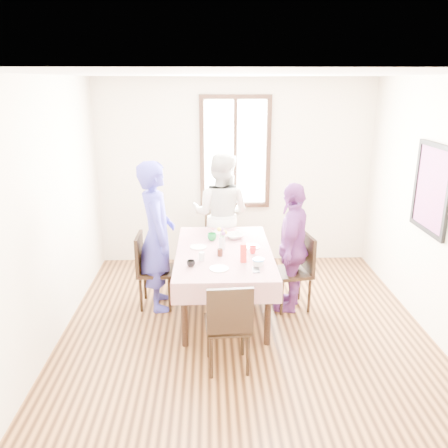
{
  "coord_description": "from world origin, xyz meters",
  "views": [
    {
      "loc": [
        -0.37,
        -4.34,
        2.65
      ],
      "look_at": [
        -0.21,
        0.56,
        1.1
      ],
      "focal_mm": 36.66,
      "sensor_mm": 36.0,
      "label": 1
    }
  ],
  "objects_px": {
    "chair_far": "(221,242)",
    "person_right": "(291,247)",
    "chair_near": "(228,324)",
    "person_left": "(156,236)",
    "person_far": "(221,215)",
    "chair_right": "(292,272)",
    "dining_table": "(224,281)",
    "chair_left": "(156,271)"
  },
  "relations": [
    {
      "from": "chair_far",
      "to": "chair_near",
      "type": "distance_m",
      "value": 2.28
    },
    {
      "from": "chair_right",
      "to": "chair_far",
      "type": "xyz_separation_m",
      "value": [
        -0.81,
        1.09,
        0.0
      ]
    },
    {
      "from": "person_far",
      "to": "chair_left",
      "type": "bearing_deg",
      "value": 67.41
    },
    {
      "from": "chair_far",
      "to": "person_right",
      "type": "bearing_deg",
      "value": 119.61
    },
    {
      "from": "dining_table",
      "to": "chair_near",
      "type": "xyz_separation_m",
      "value": [
        0.0,
        -1.14,
        0.08
      ]
    },
    {
      "from": "dining_table",
      "to": "person_left",
      "type": "bearing_deg",
      "value": 168.91
    },
    {
      "from": "person_far",
      "to": "person_right",
      "type": "bearing_deg",
      "value": 144.24
    },
    {
      "from": "dining_table",
      "to": "person_right",
      "type": "height_order",
      "value": "person_right"
    },
    {
      "from": "chair_left",
      "to": "chair_right",
      "type": "relative_size",
      "value": 1.0
    },
    {
      "from": "dining_table",
      "to": "person_right",
      "type": "xyz_separation_m",
      "value": [
        0.79,
        0.05,
        0.4
      ]
    },
    {
      "from": "chair_left",
      "to": "chair_near",
      "type": "bearing_deg",
      "value": 32.77
    },
    {
      "from": "chair_left",
      "to": "chair_far",
      "type": "distance_m",
      "value": 1.28
    },
    {
      "from": "chair_near",
      "to": "person_left",
      "type": "bearing_deg",
      "value": 117.42
    },
    {
      "from": "dining_table",
      "to": "person_far",
      "type": "height_order",
      "value": "person_far"
    },
    {
      "from": "dining_table",
      "to": "person_left",
      "type": "relative_size",
      "value": 0.93
    },
    {
      "from": "dining_table",
      "to": "chair_far",
      "type": "relative_size",
      "value": 1.82
    },
    {
      "from": "person_far",
      "to": "person_left",
      "type": "bearing_deg",
      "value": 68.17
    },
    {
      "from": "chair_left",
      "to": "chair_right",
      "type": "distance_m",
      "value": 1.63
    },
    {
      "from": "chair_near",
      "to": "person_left",
      "type": "height_order",
      "value": "person_left"
    },
    {
      "from": "chair_far",
      "to": "person_right",
      "type": "height_order",
      "value": "person_right"
    },
    {
      "from": "person_left",
      "to": "person_right",
      "type": "relative_size",
      "value": 1.15
    },
    {
      "from": "person_left",
      "to": "chair_near",
      "type": "bearing_deg",
      "value": -159.53
    },
    {
      "from": "chair_right",
      "to": "person_far",
      "type": "xyz_separation_m",
      "value": [
        -0.81,
        1.07,
        0.41
      ]
    },
    {
      "from": "chair_far",
      "to": "person_far",
      "type": "bearing_deg",
      "value": 83.53
    },
    {
      "from": "chair_near",
      "to": "person_far",
      "type": "distance_m",
      "value": 2.29
    },
    {
      "from": "dining_table",
      "to": "chair_right",
      "type": "bearing_deg",
      "value": 3.64
    },
    {
      "from": "chair_right",
      "to": "chair_far",
      "type": "relative_size",
      "value": 1.0
    },
    {
      "from": "person_left",
      "to": "chair_far",
      "type": "bearing_deg",
      "value": -49.86
    },
    {
      "from": "dining_table",
      "to": "chair_left",
      "type": "distance_m",
      "value": 0.83
    },
    {
      "from": "person_far",
      "to": "person_right",
      "type": "distance_m",
      "value": 1.33
    },
    {
      "from": "person_right",
      "to": "dining_table",
      "type": "bearing_deg",
      "value": -67.55
    },
    {
      "from": "chair_far",
      "to": "person_far",
      "type": "relative_size",
      "value": 0.53
    },
    {
      "from": "chair_right",
      "to": "person_left",
      "type": "relative_size",
      "value": 0.51
    },
    {
      "from": "chair_far",
      "to": "person_left",
      "type": "height_order",
      "value": "person_left"
    },
    {
      "from": "person_right",
      "to": "chair_far",
      "type": "bearing_deg",
      "value": -125.2
    },
    {
      "from": "chair_right",
      "to": "person_right",
      "type": "distance_m",
      "value": 0.32
    },
    {
      "from": "chair_near",
      "to": "person_right",
      "type": "bearing_deg",
      "value": 52.3
    },
    {
      "from": "chair_right",
      "to": "person_far",
      "type": "height_order",
      "value": "person_far"
    },
    {
      "from": "chair_left",
      "to": "person_far",
      "type": "distance_m",
      "value": 1.32
    },
    {
      "from": "chair_far",
      "to": "person_right",
      "type": "xyz_separation_m",
      "value": [
        0.79,
        -1.09,
        0.32
      ]
    },
    {
      "from": "chair_right",
      "to": "person_right",
      "type": "bearing_deg",
      "value": 80.43
    },
    {
      "from": "person_left",
      "to": "chair_left",
      "type": "bearing_deg",
      "value": 79.0
    }
  ]
}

